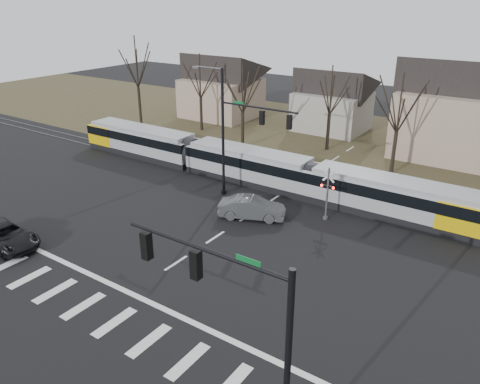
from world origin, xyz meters
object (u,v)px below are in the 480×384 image
Objects in this scene: sedan at (252,208)px; suv at (5,235)px; tram at (248,164)px; rail_crossing_signal at (327,196)px.

sedan is 16.72m from suv.
tram is 9.67× the size of rail_crossing_signal.
rail_crossing_signal is at bearing -82.15° from sedan.
suv is at bearing -135.54° from rail_crossing_signal.
suv is at bearing 114.69° from sedan.
rail_crossing_signal is (4.59, 2.84, 1.09)m from sedan.
tram is at bearing 160.31° from rail_crossing_signal.
tram is 9.52m from rail_crossing_signal.
sedan is at bearing -54.13° from tram.
sedan reaches higher than suv.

